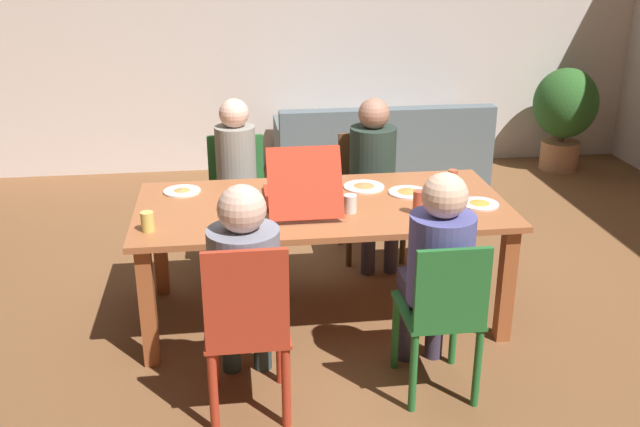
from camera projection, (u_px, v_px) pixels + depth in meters
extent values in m
plane|color=brown|center=(322.00, 313.00, 4.57)|extent=(20.00, 20.00, 0.00)
cube|color=silver|center=(279.00, 33.00, 6.98)|extent=(7.27, 0.12, 2.67)
cube|color=#A75D35|center=(322.00, 206.00, 4.31)|extent=(2.20, 1.04, 0.04)
cube|color=#A5552D|center=(148.00, 307.00, 3.92)|extent=(0.08, 0.08, 0.71)
cube|color=#A5552D|center=(506.00, 285.00, 4.16)|extent=(0.08, 0.08, 0.71)
cube|color=#A5552D|center=(160.00, 243.00, 4.72)|extent=(0.08, 0.08, 0.71)
cube|color=#A5552D|center=(460.00, 228.00, 4.96)|extent=(0.08, 0.08, 0.71)
cylinder|color=#256C2F|center=(395.00, 332.00, 3.93)|extent=(0.04, 0.04, 0.44)
cylinder|color=#256C2F|center=(454.00, 328.00, 3.97)|extent=(0.04, 0.04, 0.44)
cylinder|color=#256C2F|center=(413.00, 373.00, 3.57)|extent=(0.04, 0.04, 0.44)
cylinder|color=#256C2F|center=(477.00, 368.00, 3.61)|extent=(0.04, 0.04, 0.44)
cube|color=#256C2F|center=(437.00, 310.00, 3.69)|extent=(0.38, 0.45, 0.02)
cube|color=#256C2F|center=(452.00, 290.00, 3.41)|extent=(0.36, 0.03, 0.42)
cylinder|color=#3C334B|center=(407.00, 322.00, 4.01)|extent=(0.10, 0.10, 0.46)
cylinder|color=#3C334B|center=(435.00, 320.00, 4.03)|extent=(0.10, 0.10, 0.46)
cube|color=#3C334B|center=(430.00, 287.00, 3.80)|extent=(0.29, 0.29, 0.11)
cylinder|color=#52549B|center=(441.00, 259.00, 3.58)|extent=(0.33, 0.33, 0.46)
sphere|color=beige|center=(445.00, 196.00, 3.46)|extent=(0.23, 0.23, 0.23)
cylinder|color=brown|center=(403.00, 235.00, 5.19)|extent=(0.04, 0.04, 0.44)
cylinder|color=brown|center=(349.00, 238.00, 5.14)|extent=(0.04, 0.04, 0.44)
cylinder|color=brown|center=(391.00, 215.00, 5.56)|extent=(0.04, 0.04, 0.44)
cylinder|color=brown|center=(340.00, 217.00, 5.51)|extent=(0.04, 0.04, 0.44)
cube|color=brown|center=(372.00, 196.00, 5.26)|extent=(0.45, 0.46, 0.02)
cube|color=brown|center=(367.00, 159.00, 5.38)|extent=(0.43, 0.03, 0.41)
cylinder|color=#3B3848|center=(391.00, 241.00, 5.05)|extent=(0.10, 0.10, 0.46)
cylinder|color=#3B3848|center=(368.00, 243.00, 5.03)|extent=(0.10, 0.10, 0.46)
cube|color=#3B3848|center=(377.00, 197.00, 5.08)|extent=(0.30, 0.35, 0.11)
cylinder|color=#27372E|center=(373.00, 159.00, 5.16)|extent=(0.33, 0.33, 0.45)
sphere|color=#A4735D|center=(374.00, 114.00, 5.04)|extent=(0.22, 0.22, 0.22)
cylinder|color=#B73722|center=(214.00, 350.00, 3.76)|extent=(0.04, 0.04, 0.44)
cylinder|color=#B73722|center=(280.00, 346.00, 3.80)|extent=(0.04, 0.04, 0.44)
cylinder|color=#B73722|center=(213.00, 393.00, 3.42)|extent=(0.04, 0.04, 0.44)
cylinder|color=#B73722|center=(286.00, 387.00, 3.46)|extent=(0.04, 0.04, 0.44)
cube|color=#B73722|center=(247.00, 327.00, 3.52)|extent=(0.41, 0.43, 0.02)
cube|color=#B73722|center=(246.00, 300.00, 3.24)|extent=(0.39, 0.03, 0.49)
cylinder|color=#2B3C3D|center=(230.00, 333.00, 3.90)|extent=(0.10, 0.10, 0.46)
cylinder|color=#2B3C3D|center=(262.00, 331.00, 3.92)|extent=(0.10, 0.10, 0.46)
cube|color=#2B3C3D|center=(245.00, 299.00, 3.66)|extent=(0.31, 0.35, 0.11)
cylinder|color=gray|center=(245.00, 274.00, 3.42)|extent=(0.34, 0.34, 0.46)
sphere|color=beige|center=(242.00, 209.00, 3.30)|extent=(0.23, 0.23, 0.23)
cylinder|color=#2E7035|center=(265.00, 239.00, 5.12)|extent=(0.05, 0.05, 0.44)
cylinder|color=#2E7035|center=(214.00, 241.00, 5.08)|extent=(0.05, 0.05, 0.44)
cylinder|color=#2E7035|center=(262.00, 222.00, 5.42)|extent=(0.05, 0.05, 0.44)
cylinder|color=#2E7035|center=(215.00, 224.00, 5.38)|extent=(0.05, 0.05, 0.44)
cube|color=#2E7035|center=(238.00, 201.00, 5.17)|extent=(0.42, 0.39, 0.02)
cube|color=#2E7035|center=(236.00, 164.00, 5.25)|extent=(0.40, 0.03, 0.43)
cylinder|color=#39324D|center=(250.00, 247.00, 4.97)|extent=(0.10, 0.10, 0.46)
cylinder|color=#39324D|center=(230.00, 248.00, 4.95)|extent=(0.10, 0.10, 0.46)
cube|color=#39324D|center=(238.00, 201.00, 4.99)|extent=(0.25, 0.33, 0.11)
cylinder|color=gray|center=(236.00, 161.00, 5.05)|extent=(0.28, 0.28, 0.49)
sphere|color=beige|center=(234.00, 113.00, 4.93)|extent=(0.20, 0.20, 0.20)
cube|color=red|center=(300.00, 196.00, 4.37)|extent=(0.42, 0.42, 0.03)
cylinder|color=gold|center=(299.00, 193.00, 4.36)|extent=(0.37, 0.37, 0.01)
cube|color=red|center=(305.00, 183.00, 4.01)|extent=(0.42, 0.22, 0.36)
cylinder|color=white|center=(408.00, 192.00, 4.46)|extent=(0.25, 0.25, 0.01)
cone|color=#D28D40|center=(409.00, 190.00, 4.46)|extent=(0.14, 0.14, 0.02)
cylinder|color=white|center=(364.00, 187.00, 4.56)|extent=(0.26, 0.26, 0.01)
cone|color=#D08046|center=(364.00, 185.00, 4.55)|extent=(0.13, 0.13, 0.02)
cylinder|color=white|center=(479.00, 204.00, 4.27)|extent=(0.23, 0.23, 0.01)
cone|color=gold|center=(480.00, 202.00, 4.27)|extent=(0.12, 0.12, 0.02)
cylinder|color=white|center=(182.00, 191.00, 4.48)|extent=(0.23, 0.23, 0.01)
cone|color=#DA8E46|center=(182.00, 189.00, 4.48)|extent=(0.10, 0.10, 0.02)
cylinder|color=silver|center=(350.00, 204.00, 4.14)|extent=(0.08, 0.08, 0.11)
cylinder|color=#E1C65C|center=(147.00, 222.00, 3.88)|extent=(0.07, 0.07, 0.11)
cylinder|color=#BF4D34|center=(419.00, 203.00, 4.11)|extent=(0.07, 0.07, 0.14)
cylinder|color=#B95131|center=(453.00, 178.00, 4.58)|extent=(0.06, 0.06, 0.11)
cube|color=slate|center=(378.00, 160.00, 6.96)|extent=(1.95, 0.91, 0.39)
cube|color=slate|center=(388.00, 130.00, 6.47)|extent=(1.95, 0.16, 0.40)
cube|color=slate|center=(287.00, 135.00, 6.75)|extent=(0.20, 0.86, 0.18)
cube|color=slate|center=(468.00, 128.00, 6.96)|extent=(0.20, 0.86, 0.18)
cylinder|color=#B17852|center=(559.00, 155.00, 7.30)|extent=(0.38, 0.38, 0.29)
cylinder|color=brown|center=(562.00, 135.00, 7.22)|extent=(0.05, 0.05, 0.14)
ellipsoid|color=#2D6127|center=(566.00, 103.00, 7.10)|extent=(0.62, 0.62, 0.69)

